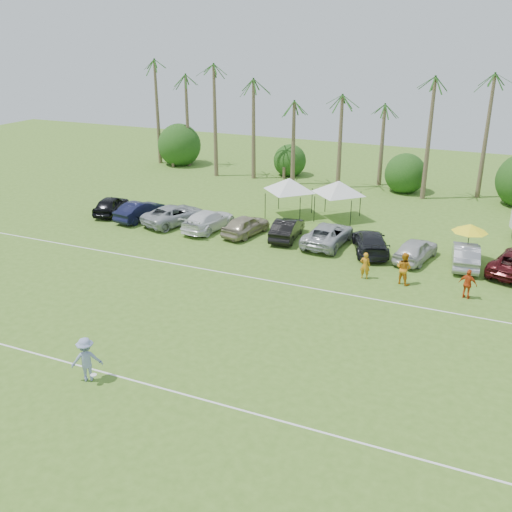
% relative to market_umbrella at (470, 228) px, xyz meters
% --- Properties ---
extents(ground, '(120.00, 120.00, 0.00)m').
position_rel_market_umbrella_xyz_m(ground, '(-12.78, -21.99, -2.27)').
color(ground, '#487121').
rests_on(ground, ground).
extents(field_lines, '(80.00, 12.10, 0.01)m').
position_rel_market_umbrella_xyz_m(field_lines, '(-12.78, -13.99, -2.26)').
color(field_lines, white).
rests_on(field_lines, ground).
extents(palm_tree_0, '(2.40, 2.40, 8.90)m').
position_rel_market_umbrella_xyz_m(palm_tree_0, '(-34.78, 16.01, 5.21)').
color(palm_tree_0, brown).
rests_on(palm_tree_0, ground).
extents(palm_tree_1, '(2.40, 2.40, 9.90)m').
position_rel_market_umbrella_xyz_m(palm_tree_1, '(-29.78, 16.01, 6.09)').
color(palm_tree_1, brown).
rests_on(palm_tree_1, ground).
extents(palm_tree_2, '(2.40, 2.40, 10.90)m').
position_rel_market_umbrella_xyz_m(palm_tree_2, '(-24.78, 16.01, 6.95)').
color(palm_tree_2, brown).
rests_on(palm_tree_2, ground).
extents(palm_tree_3, '(2.40, 2.40, 11.90)m').
position_rel_market_umbrella_xyz_m(palm_tree_3, '(-20.78, 16.01, 7.80)').
color(palm_tree_3, brown).
rests_on(palm_tree_3, ground).
extents(palm_tree_4, '(2.40, 2.40, 8.90)m').
position_rel_market_umbrella_xyz_m(palm_tree_4, '(-16.78, 16.01, 5.21)').
color(palm_tree_4, brown).
rests_on(palm_tree_4, ground).
extents(palm_tree_5, '(2.40, 2.40, 9.90)m').
position_rel_market_umbrella_xyz_m(palm_tree_5, '(-12.78, 16.01, 6.09)').
color(palm_tree_5, brown).
rests_on(palm_tree_5, ground).
extents(palm_tree_6, '(2.40, 2.40, 10.90)m').
position_rel_market_umbrella_xyz_m(palm_tree_6, '(-8.78, 16.01, 6.95)').
color(palm_tree_6, brown).
rests_on(palm_tree_6, ground).
extents(palm_tree_7, '(2.40, 2.40, 11.90)m').
position_rel_market_umbrella_xyz_m(palm_tree_7, '(-4.78, 16.01, 7.80)').
color(palm_tree_7, brown).
rests_on(palm_tree_7, ground).
extents(palm_tree_8, '(2.40, 2.40, 8.90)m').
position_rel_market_umbrella_xyz_m(palm_tree_8, '(0.22, 16.01, 5.21)').
color(palm_tree_8, brown).
rests_on(palm_tree_8, ground).
extents(bush_tree_0, '(4.00, 4.00, 4.00)m').
position_rel_market_umbrella_xyz_m(bush_tree_0, '(-31.78, 17.01, -0.47)').
color(bush_tree_0, brown).
rests_on(bush_tree_0, ground).
extents(bush_tree_1, '(4.00, 4.00, 4.00)m').
position_rel_market_umbrella_xyz_m(bush_tree_1, '(-18.78, 17.01, -0.47)').
color(bush_tree_1, brown).
rests_on(bush_tree_1, ground).
extents(bush_tree_2, '(4.00, 4.00, 4.00)m').
position_rel_market_umbrella_xyz_m(bush_tree_2, '(-6.78, 17.01, -0.47)').
color(bush_tree_2, brown).
rests_on(bush_tree_2, ground).
extents(sideline_player_a, '(0.66, 0.49, 1.67)m').
position_rel_market_umbrella_xyz_m(sideline_player_a, '(-5.36, -5.36, -1.43)').
color(sideline_player_a, orange).
rests_on(sideline_player_a, ground).
extents(sideline_player_b, '(1.17, 1.06, 1.96)m').
position_rel_market_umbrella_xyz_m(sideline_player_b, '(-3.11, -5.20, -1.28)').
color(sideline_player_b, orange).
rests_on(sideline_player_b, ground).
extents(sideline_player_c, '(1.07, 0.61, 1.71)m').
position_rel_market_umbrella_xyz_m(sideline_player_c, '(0.50, -5.78, -1.41)').
color(sideline_player_c, '#D04717').
rests_on(sideline_player_c, ground).
extents(canopy_tent_left, '(4.47, 4.47, 3.63)m').
position_rel_market_umbrella_xyz_m(canopy_tent_left, '(-13.94, 4.53, 0.84)').
color(canopy_tent_left, black).
rests_on(canopy_tent_left, ground).
extents(canopy_tent_right, '(4.46, 4.46, 3.61)m').
position_rel_market_umbrella_xyz_m(canopy_tent_right, '(-10.14, 5.28, 0.83)').
color(canopy_tent_right, black).
rests_on(canopy_tent_right, ground).
extents(market_umbrella, '(2.27, 2.27, 2.53)m').
position_rel_market_umbrella_xyz_m(market_umbrella, '(0.00, 0.00, 0.00)').
color(market_umbrella, black).
rests_on(market_umbrella, ground).
extents(frisbee_player, '(1.48, 1.35, 2.00)m').
position_rel_market_umbrella_xyz_m(frisbee_player, '(-13.59, -20.69, -1.27)').
color(frisbee_player, '#8491BC').
rests_on(frisbee_player, ground).
extents(parked_car_0, '(2.74, 4.63, 1.48)m').
position_rel_market_umbrella_xyz_m(parked_car_0, '(-27.35, -0.77, -1.53)').
color(parked_car_0, black).
rests_on(parked_car_0, ground).
extents(parked_car_1, '(2.19, 4.66, 1.48)m').
position_rel_market_umbrella_xyz_m(parked_car_1, '(-24.31, -1.13, -1.53)').
color(parked_car_1, black).
rests_on(parked_car_1, ground).
extents(parked_car_2, '(4.09, 5.83, 1.48)m').
position_rel_market_umbrella_xyz_m(parked_car_2, '(-21.27, -0.90, -1.53)').
color(parked_car_2, '#A7ABAF').
rests_on(parked_car_2, ground).
extents(parked_car_3, '(2.67, 5.30, 1.48)m').
position_rel_market_umbrella_xyz_m(parked_car_3, '(-18.23, -1.10, -1.53)').
color(parked_car_3, white).
rests_on(parked_car_3, ground).
extents(parked_car_4, '(2.55, 4.59, 1.48)m').
position_rel_market_umbrella_xyz_m(parked_car_4, '(-15.20, -1.05, -1.53)').
color(parked_car_4, tan).
rests_on(parked_car_4, ground).
extents(parked_car_5, '(2.01, 4.62, 1.48)m').
position_rel_market_umbrella_xyz_m(parked_car_5, '(-12.16, -0.60, -1.53)').
color(parked_car_5, black).
rests_on(parked_car_5, ground).
extents(parked_car_6, '(2.73, 5.44, 1.48)m').
position_rel_market_umbrella_xyz_m(parked_car_6, '(-9.12, -0.60, -1.53)').
color(parked_car_6, '#AFB2B5').
rests_on(parked_car_6, ground).
extents(parked_car_7, '(3.72, 5.49, 1.48)m').
position_rel_market_umbrella_xyz_m(parked_car_7, '(-6.08, -0.90, -1.53)').
color(parked_car_7, black).
rests_on(parked_car_7, ground).
extents(parked_car_8, '(2.65, 4.61, 1.48)m').
position_rel_market_umbrella_xyz_m(parked_car_8, '(-3.04, -1.16, -1.53)').
color(parked_car_8, beige).
rests_on(parked_car_8, ground).
extents(parked_car_9, '(2.02, 4.62, 1.48)m').
position_rel_market_umbrella_xyz_m(parked_car_9, '(-0.00, -0.85, -1.53)').
color(parked_car_9, gray).
rests_on(parked_car_9, ground).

